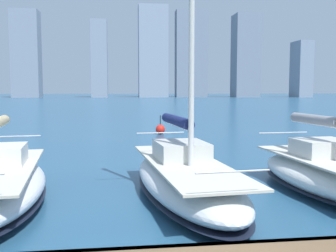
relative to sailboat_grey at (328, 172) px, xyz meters
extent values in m
cube|color=#473828|center=(5.01, 5.07, -0.12)|extent=(28.00, 0.16, 0.10)
cube|color=#8791A0|center=(-72.24, -150.38, 11.24)|extent=(6.13, 10.29, 23.83)
cube|color=gray|center=(-48.83, -155.22, 17.04)|extent=(10.57, 9.83, 35.42)
cube|color=gray|center=(-25.38, -158.20, 17.83)|extent=(13.58, 6.10, 37.01)
cube|color=#8F99A8|center=(-8.77, -157.83, 18.75)|extent=(12.44, 6.64, 38.84)
cube|color=#8892A2|center=(13.91, -156.95, 15.20)|extent=(6.56, 10.23, 31.74)
cube|color=gray|center=(43.16, -155.64, 16.84)|extent=(10.75, 8.98, 35.03)
ellipsoid|color=white|center=(0.00, 0.03, -0.14)|extent=(3.14, 6.92, 1.06)
ellipsoid|color=black|center=(0.00, 0.03, -0.43)|extent=(3.16, 6.95, 0.10)
cube|color=beige|center=(0.00, 0.03, 0.42)|extent=(2.60, 6.07, 0.06)
cube|color=silver|center=(0.03, -0.38, 0.72)|extent=(1.71, 1.59, 0.55)
cylinder|color=silver|center=(0.06, -0.88, 1.50)|extent=(0.31, 2.84, 0.12)
cylinder|color=gray|center=(0.06, -0.88, 1.62)|extent=(0.49, 2.62, 0.32)
cylinder|color=silver|center=(0.20, -3.00, 0.94)|extent=(2.02, 0.18, 0.04)
ellipsoid|color=silver|center=(4.62, 0.00, -0.15)|extent=(3.28, 8.46, 1.04)
ellipsoid|color=black|center=(4.62, 0.00, -0.44)|extent=(3.30, 8.50, 0.10)
cube|color=beige|center=(4.62, 0.00, 0.40)|extent=(2.74, 7.43, 0.06)
cube|color=silver|center=(4.67, -0.50, 0.71)|extent=(1.68, 1.95, 0.55)
cylinder|color=silver|center=(4.56, 0.61, 4.59)|extent=(0.16, 0.16, 8.33)
cylinder|color=silver|center=(4.72, -1.11, 1.48)|extent=(0.44, 3.46, 0.12)
cylinder|color=navy|center=(4.72, -1.11, 1.60)|extent=(0.61, 3.21, 0.32)
cylinder|color=silver|center=(4.27, 3.78, 0.92)|extent=(1.64, 0.19, 0.04)
cylinder|color=silver|center=(4.97, -3.70, 0.92)|extent=(1.89, 0.22, 0.04)
cylinder|color=silver|center=(10.51, -3.11, 0.93)|extent=(2.11, 0.26, 0.04)
sphere|color=red|center=(3.51, -17.18, -0.32)|extent=(0.70, 0.70, 0.70)
cylinder|color=black|center=(3.51, -17.18, 0.38)|extent=(0.06, 0.06, 0.70)
camera|label=1|loc=(6.64, 11.58, 2.62)|focal=42.00mm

